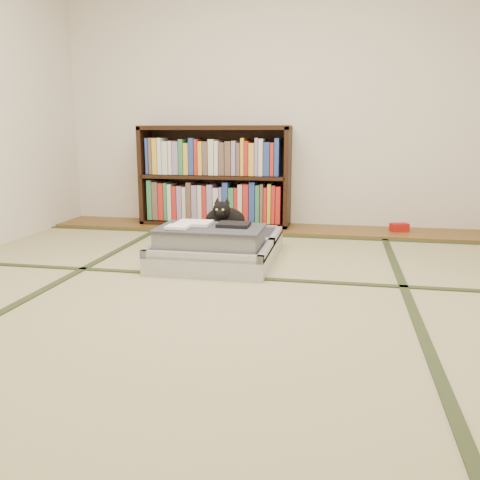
# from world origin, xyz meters

# --- Properties ---
(floor) EXTENTS (4.50, 4.50, 0.00)m
(floor) POSITION_xyz_m (0.00, 0.00, 0.00)
(floor) COLOR tan
(floor) RESTS_ON ground
(wood_strip) EXTENTS (4.00, 0.50, 0.02)m
(wood_strip) POSITION_xyz_m (0.00, 2.00, 0.01)
(wood_strip) COLOR brown
(wood_strip) RESTS_ON ground
(red_item) EXTENTS (0.17, 0.13, 0.07)m
(red_item) POSITION_xyz_m (1.14, 2.03, 0.06)
(red_item) COLOR #AF110E
(red_item) RESTS_ON wood_strip
(room_shell) EXTENTS (4.50, 4.50, 4.50)m
(room_shell) POSITION_xyz_m (0.00, 0.00, 1.46)
(room_shell) COLOR white
(room_shell) RESTS_ON ground
(tatami_borders) EXTENTS (4.00, 4.50, 0.01)m
(tatami_borders) POSITION_xyz_m (0.00, 0.49, 0.00)
(tatami_borders) COLOR #2D381E
(tatami_borders) RESTS_ON ground
(bookcase) EXTENTS (1.39, 0.32, 0.92)m
(bookcase) POSITION_xyz_m (-0.53, 2.07, 0.45)
(bookcase) COLOR black
(bookcase) RESTS_ON wood_strip
(suitcase) EXTENTS (0.76, 1.02, 0.30)m
(suitcase) POSITION_xyz_m (-0.19, 0.78, 0.11)
(suitcase) COLOR #B7B7BC
(suitcase) RESTS_ON floor
(cat) EXTENTS (0.34, 0.34, 0.27)m
(cat) POSITION_xyz_m (-0.21, 1.07, 0.25)
(cat) COLOR black
(cat) RESTS_ON suitcase
(cable_coil) EXTENTS (0.11, 0.11, 0.03)m
(cable_coil) POSITION_xyz_m (-0.03, 1.10, 0.16)
(cable_coil) COLOR white
(cable_coil) RESTS_ON suitcase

